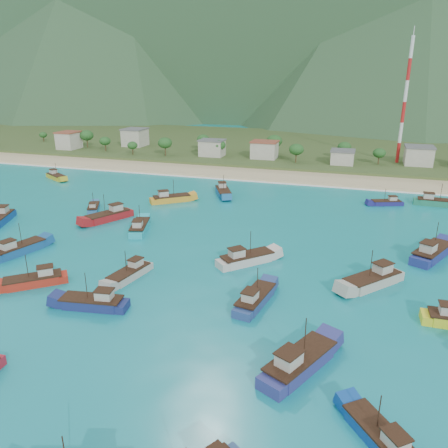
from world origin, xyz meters
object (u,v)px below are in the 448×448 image
(boat_10, at_px, (432,253))
(boat_30, at_px, (255,300))
(boat_0, at_px, (94,208))
(boat_17, at_px, (56,177))
(boat_4, at_px, (93,303))
(radio_tower, at_px, (405,102))
(boat_11, at_px, (171,199))
(boat_20, at_px, (299,363))
(boat_15, at_px, (381,439))
(boat_16, at_px, (109,216))
(boat_1, at_px, (373,281))
(boat_18, at_px, (386,203))
(boat_29, at_px, (0,219))
(boat_28, at_px, (223,192))
(boat_8, at_px, (140,228))
(boat_26, at_px, (19,250))
(boat_3, at_px, (130,274))
(boat_6, at_px, (35,281))
(boat_5, at_px, (246,259))
(boat_25, at_px, (436,203))

(boat_10, bearing_deg, boat_30, -108.52)
(boat_0, bearing_deg, boat_17, 112.40)
(boat_4, bearing_deg, radio_tower, -30.11)
(boat_11, bearing_deg, boat_20, -2.74)
(boat_15, bearing_deg, radio_tower, 47.50)
(boat_15, xyz_separation_m, boat_16, (-60.26, 50.77, 0.26))
(boat_1, xyz_separation_m, boat_18, (3.90, 49.77, -0.36))
(boat_0, xyz_separation_m, boat_29, (-15.31, -15.06, 0.33))
(boat_28, bearing_deg, boat_8, 49.85)
(boat_17, bearing_deg, boat_4, 70.82)
(boat_26, bearing_deg, boat_15, -7.03)
(boat_3, bearing_deg, boat_0, -37.83)
(boat_3, relative_size, boat_6, 1.02)
(boat_5, xyz_separation_m, boat_26, (-43.30, -8.73, -0.02))
(boat_4, distance_m, boat_16, 41.90)
(boat_5, bearing_deg, boat_3, -102.17)
(boat_15, height_order, boat_30, boat_30)
(boat_18, relative_size, boat_25, 0.79)
(boat_25, bearing_deg, boat_4, -35.58)
(boat_1, relative_size, boat_28, 0.98)
(boat_1, bearing_deg, boat_3, 54.13)
(boat_0, xyz_separation_m, boat_25, (84.05, 30.72, 0.28))
(boat_4, height_order, boat_28, boat_28)
(boat_26, bearing_deg, boat_11, 87.78)
(boat_6, height_order, boat_15, boat_6)
(radio_tower, height_order, boat_3, radio_tower)
(radio_tower, xyz_separation_m, boat_15, (-8.74, -137.90, -22.83))
(boat_8, bearing_deg, boat_17, 126.24)
(boat_3, bearing_deg, boat_15, 159.48)
(boat_4, relative_size, boat_25, 0.97)
(boat_18, height_order, boat_20, boat_20)
(radio_tower, xyz_separation_m, boat_10, (1.49, -88.60, -22.48))
(boat_15, relative_size, boat_16, 0.74)
(boat_3, height_order, boat_5, boat_5)
(boat_8, bearing_deg, boat_10, -14.47)
(boat_5, distance_m, boat_26, 44.17)
(boat_11, bearing_deg, radio_tower, 99.88)
(boat_16, xyz_separation_m, boat_29, (-23.28, -9.33, -0.04))
(boat_8, relative_size, boat_26, 0.95)
(boat_25, bearing_deg, radio_tower, -170.16)
(boat_8, xyz_separation_m, boat_20, (40.65, -37.51, 0.16))
(boat_8, distance_m, boat_30, 39.97)
(boat_1, xyz_separation_m, boat_11, (-51.97, 35.38, -0.07))
(boat_26, bearing_deg, boat_5, 27.02)
(boat_11, relative_size, boat_25, 0.97)
(boat_8, distance_m, boat_20, 55.31)
(boat_11, height_order, boat_18, boat_11)
(boat_3, distance_m, boat_11, 46.51)
(radio_tower, distance_m, boat_26, 135.19)
(boat_16, xyz_separation_m, boat_17, (-39.55, 32.12, -0.18))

